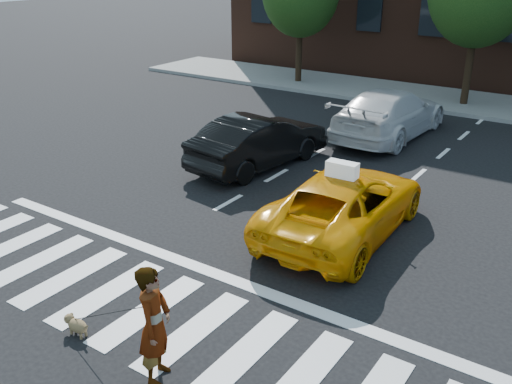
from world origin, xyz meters
TOP-DOWN VIEW (x-y plane):
  - ground at (0.00, 0.00)m, footprint 120.00×120.00m
  - crosswalk at (0.00, 0.00)m, footprint 13.00×2.40m
  - stop_line at (0.00, 1.60)m, footprint 12.00×0.30m
  - sidewalk_far at (0.00, 17.50)m, footprint 30.00×4.00m
  - taxi at (1.40, 4.54)m, footprint 2.41×4.96m
  - black_sedan at (-2.44, 7.00)m, footprint 2.14×4.62m
  - white_suv at (-0.48, 11.71)m, footprint 2.37×5.48m
  - woman at (1.27, -1.10)m, footprint 0.66×0.78m
  - dog at (-0.50, -1.10)m, footprint 0.55×0.21m
  - taxi_sign at (1.40, 4.34)m, footprint 0.66×0.30m

SIDE VIEW (x-z plane):
  - ground at x=0.00m, z-range 0.00..0.00m
  - crosswalk at x=0.00m, z-range 0.00..0.01m
  - stop_line at x=0.00m, z-range 0.00..0.01m
  - sidewalk_far at x=0.00m, z-range 0.00..0.15m
  - dog at x=-0.50m, z-range 0.03..0.34m
  - taxi at x=1.40m, z-range 0.00..1.36m
  - black_sedan at x=-2.44m, z-range 0.00..1.47m
  - white_suv at x=-0.48m, z-range 0.00..1.57m
  - woman at x=1.27m, z-range 0.00..1.81m
  - taxi_sign at x=1.40m, z-range 1.36..1.68m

